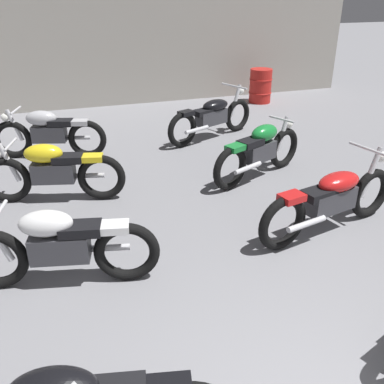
{
  "coord_description": "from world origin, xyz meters",
  "views": [
    {
      "loc": [
        -1.47,
        -0.93,
        2.78
      ],
      "look_at": [
        0.0,
        3.4,
        0.55
      ],
      "focal_mm": 39.99,
      "sensor_mm": 36.0,
      "label": 1
    }
  ],
  "objects": [
    {
      "name": "motorcycle_right_row_2",
      "position": [
        1.54,
        4.66,
        0.46
      ],
      "size": [
        1.85,
        0.88,
        0.88
      ],
      "color": "black",
      "rests_on": "ground"
    },
    {
      "name": "back_wall",
      "position": [
        0.0,
        10.02,
        1.8
      ],
      "size": [
        13.18,
        0.24,
        3.6
      ],
      "primitive_type": "cube",
      "color": "#9E998E",
      "rests_on": "ground"
    },
    {
      "name": "motorcycle_left_row_1",
      "position": [
        -1.57,
        2.86,
        0.46
      ],
      "size": [
        1.94,
        0.63,
        0.88
      ],
      "color": "black",
      "rests_on": "ground"
    },
    {
      "name": "motorcycle_right_row_3",
      "position": [
        1.53,
        6.69,
        0.45
      ],
      "size": [
        2.05,
        1.02,
        0.97
      ],
      "color": "black",
      "rests_on": "ground"
    },
    {
      "name": "motorcycle_left_row_2",
      "position": [
        -1.55,
        4.84,
        0.46
      ],
      "size": [
        1.93,
        0.67,
        0.88
      ],
      "color": "black",
      "rests_on": "ground"
    },
    {
      "name": "oil_drum",
      "position": [
        3.77,
        9.02,
        0.43
      ],
      "size": [
        0.59,
        0.59,
        0.85
      ],
      "color": "red",
      "rests_on": "ground"
    },
    {
      "name": "motorcycle_left_row_3",
      "position": [
        -1.55,
        6.63,
        0.46
      ],
      "size": [
        1.91,
        0.73,
        0.88
      ],
      "color": "black",
      "rests_on": "ground"
    },
    {
      "name": "motorcycle_right_row_1",
      "position": [
        1.6,
        2.88,
        0.45
      ],
      "size": [
        2.15,
        0.79,
        0.97
      ],
      "color": "black",
      "rests_on": "ground"
    }
  ]
}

